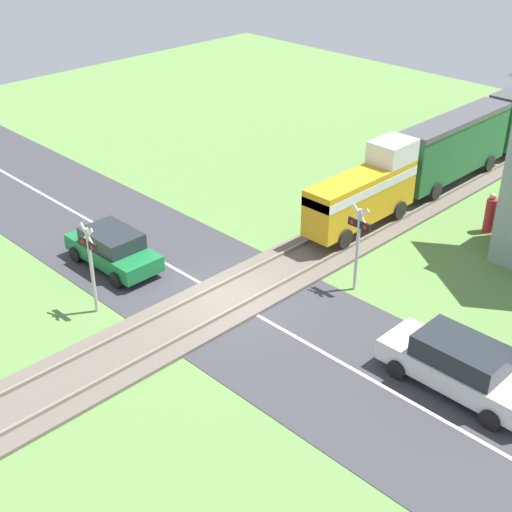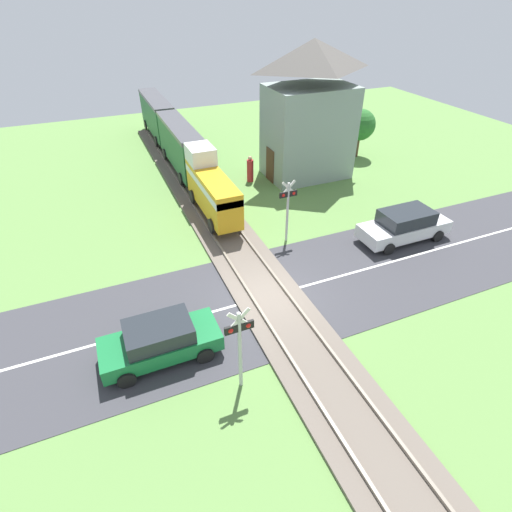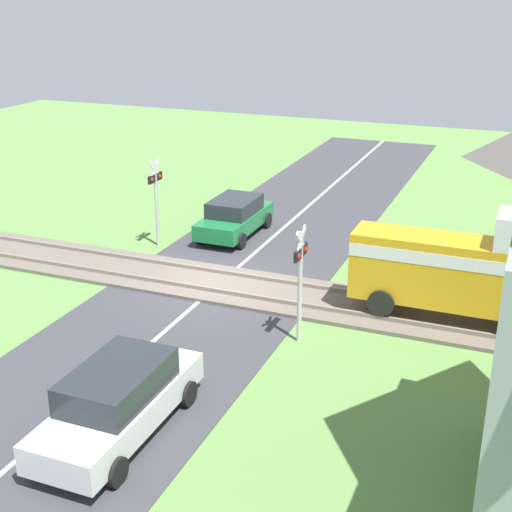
{
  "view_description": "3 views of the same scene",
  "coord_description": "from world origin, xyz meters",
  "px_view_note": "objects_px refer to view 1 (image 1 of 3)",
  "views": [
    {
      "loc": [
        15.24,
        -13.86,
        13.29
      ],
      "look_at": [
        0.0,
        1.31,
        1.2
      ],
      "focal_mm": 50.0,
      "sensor_mm": 36.0,
      "label": 1
    },
    {
      "loc": [
        -5.36,
        -11.37,
        10.76
      ],
      "look_at": [
        0.0,
        1.31,
        1.2
      ],
      "focal_mm": 28.0,
      "sensor_mm": 36.0,
      "label": 2
    },
    {
      "loc": [
        18.87,
        8.93,
        8.98
      ],
      "look_at": [
        0.0,
        1.31,
        1.2
      ],
      "focal_mm": 50.0,
      "sensor_mm": 36.0,
      "label": 3
    }
  ],
  "objects_px": {
    "train": "(465,141)",
    "car_near_crossing": "(113,248)",
    "crossing_signal_east_approach": "(358,237)",
    "pedestrian_by_station": "(490,214)",
    "car_far_side": "(460,365)",
    "crossing_signal_west_approach": "(90,258)"
  },
  "relations": [
    {
      "from": "car_near_crossing",
      "to": "crossing_signal_east_approach",
      "type": "xyz_separation_m",
      "value": [
        7.27,
        5.04,
        1.29
      ]
    },
    {
      "from": "car_far_side",
      "to": "pedestrian_by_station",
      "type": "height_order",
      "value": "pedestrian_by_station"
    },
    {
      "from": "train",
      "to": "car_near_crossing",
      "type": "bearing_deg",
      "value": -105.98
    },
    {
      "from": "pedestrian_by_station",
      "to": "crossing_signal_west_approach",
      "type": "bearing_deg",
      "value": -113.29
    },
    {
      "from": "car_near_crossing",
      "to": "crossing_signal_west_approach",
      "type": "bearing_deg",
      "value": -46.24
    },
    {
      "from": "crossing_signal_west_approach",
      "to": "crossing_signal_east_approach",
      "type": "bearing_deg",
      "value": 54.18
    },
    {
      "from": "train",
      "to": "crossing_signal_west_approach",
      "type": "xyz_separation_m",
      "value": [
        -2.6,
        -18.47,
        0.17
      ]
    },
    {
      "from": "train",
      "to": "crossing_signal_west_approach",
      "type": "height_order",
      "value": "train"
    },
    {
      "from": "pedestrian_by_station",
      "to": "train",
      "type": "bearing_deg",
      "value": 132.78
    },
    {
      "from": "crossing_signal_west_approach",
      "to": "train",
      "type": "bearing_deg",
      "value": 81.99
    },
    {
      "from": "car_near_crossing",
      "to": "crossing_signal_west_approach",
      "type": "distance_m",
      "value": 3.26
    },
    {
      "from": "pedestrian_by_station",
      "to": "crossing_signal_east_approach",
      "type": "bearing_deg",
      "value": -98.18
    },
    {
      "from": "pedestrian_by_station",
      "to": "car_far_side",
      "type": "bearing_deg",
      "value": -65.38
    },
    {
      "from": "train",
      "to": "crossing_signal_east_approach",
      "type": "height_order",
      "value": "train"
    },
    {
      "from": "pedestrian_by_station",
      "to": "car_near_crossing",
      "type": "bearing_deg",
      "value": -123.95
    },
    {
      "from": "car_near_crossing",
      "to": "crossing_signal_west_approach",
      "type": "xyz_separation_m",
      "value": [
        2.07,
        -2.16,
        1.29
      ]
    },
    {
      "from": "crossing_signal_west_approach",
      "to": "pedestrian_by_station",
      "type": "bearing_deg",
      "value": 66.71
    },
    {
      "from": "car_near_crossing",
      "to": "pedestrian_by_station",
      "type": "height_order",
      "value": "pedestrian_by_station"
    },
    {
      "from": "car_near_crossing",
      "to": "crossing_signal_east_approach",
      "type": "bearing_deg",
      "value": 34.74
    },
    {
      "from": "train",
      "to": "car_near_crossing",
      "type": "relative_size",
      "value": 5.18
    },
    {
      "from": "car_far_side",
      "to": "crossing_signal_east_approach",
      "type": "distance_m",
      "value": 5.95
    },
    {
      "from": "crossing_signal_west_approach",
      "to": "crossing_signal_east_approach",
      "type": "distance_m",
      "value": 8.89
    }
  ]
}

